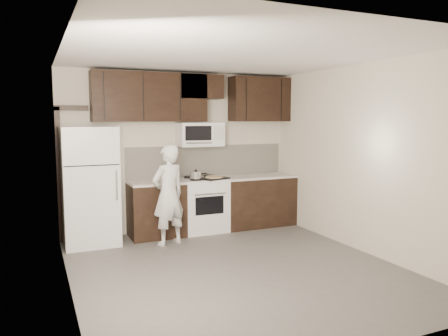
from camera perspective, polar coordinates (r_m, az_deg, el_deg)
floor at (r=5.76m, az=1.51°, el=-12.98°), size 4.50×4.50×0.00m
back_wall at (r=7.55m, az=-5.78°, el=2.11°), size 4.00×0.00×4.00m
ceiling at (r=5.49m, az=1.59°, el=14.67°), size 4.50×4.50×0.00m
counter_run at (r=7.59m, az=-0.63°, el=-4.65°), size 2.95×0.64×0.91m
stove at (r=7.48m, az=-2.77°, el=-4.79°), size 0.76×0.66×0.94m
backsplash at (r=7.72m, az=-2.21°, el=0.97°), size 2.90×0.02×0.54m
upper_cabinets at (r=7.44m, az=-3.89°, el=9.25°), size 3.48×0.35×0.78m
microwave at (r=7.45m, az=-3.14°, el=4.39°), size 0.76×0.42×0.40m
refrigerator at (r=6.92m, az=-17.10°, el=-2.28°), size 0.80×0.76×1.80m
door_trim at (r=7.16m, az=-20.43°, el=0.69°), size 0.50×0.08×2.12m
saucepan at (r=7.19m, az=-3.69°, el=-1.01°), size 0.32×0.19×0.18m
baking_tray at (r=7.34m, az=-1.28°, el=-1.34°), size 0.52×0.44×0.02m
pizza at (r=7.33m, az=-1.28°, el=-1.17°), size 0.37×0.37×0.02m
person at (r=6.68m, az=-7.27°, el=-3.49°), size 0.65×0.54×1.54m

